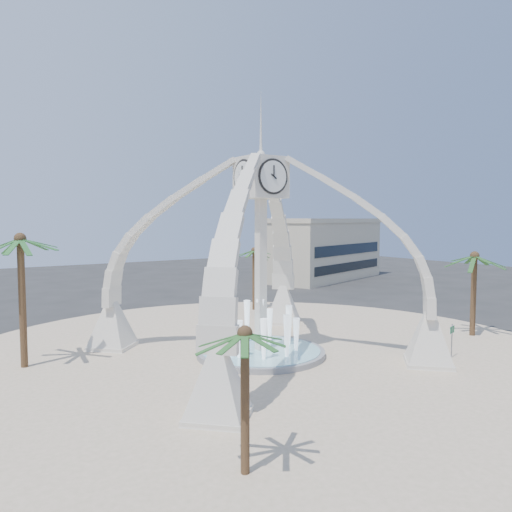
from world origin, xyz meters
TOP-DOWN VIEW (x-y plane):
  - ground at (0.00, 0.00)m, footprint 140.00×140.00m
  - plaza at (0.00, 0.00)m, footprint 40.00×40.00m
  - clock_tower at (-0.00, -0.00)m, footprint 17.94×17.94m
  - fountain at (0.00, 0.00)m, footprint 8.00×8.00m
  - building_ne at (30.00, 28.00)m, footprint 21.87×14.17m
  - palm_east at (15.89, -4.20)m, footprint 4.63×4.63m
  - palm_west at (-12.67, 5.58)m, footprint 4.85×4.85m
  - palm_north at (8.38, 13.33)m, footprint 3.73×3.73m
  - palm_south at (-8.61, -11.62)m, footprint 3.28×3.28m
  - street_sign at (9.48, -6.93)m, footprint 0.76×0.24m

SIDE VIEW (x-z plane):
  - ground at x=0.00m, z-range 0.00..0.00m
  - plaza at x=0.00m, z-range 0.00..0.06m
  - fountain at x=0.00m, z-range -1.52..2.10m
  - street_sign at x=9.48m, z-range 0.46..2.59m
  - building_ne at x=30.00m, z-range 0.01..8.61m
  - palm_south at x=-8.61m, z-range 2.03..7.46m
  - palm_north at x=8.38m, z-range 2.39..8.69m
  - palm_east at x=15.89m, z-range 2.47..9.14m
  - clock_tower at x=0.00m, z-range -1.66..14.64m
  - palm_west at x=-12.67m, z-range 3.19..11.43m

